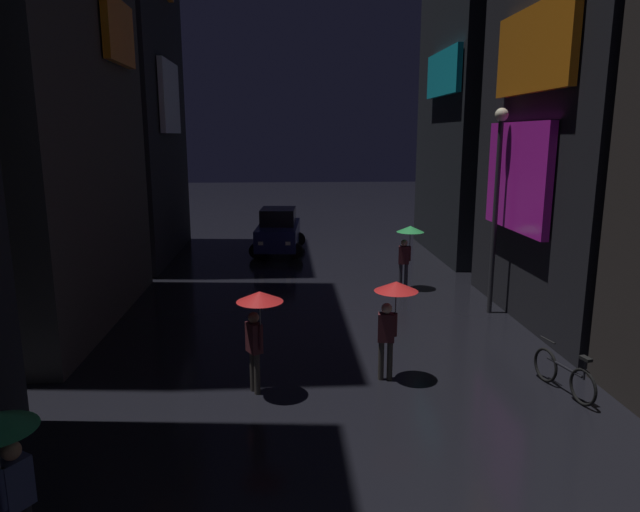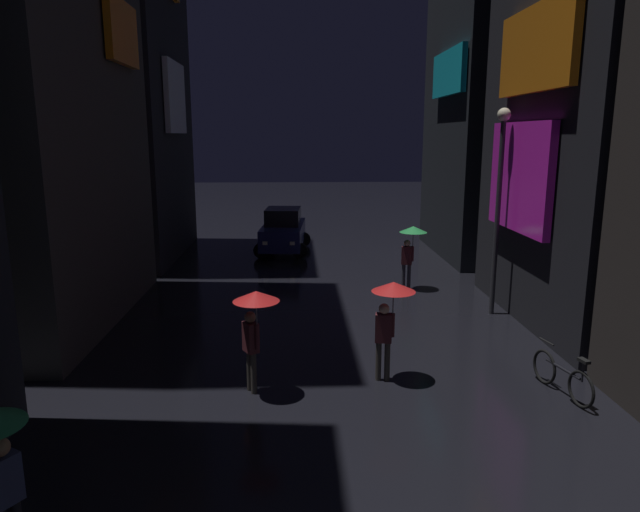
# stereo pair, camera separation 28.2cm
# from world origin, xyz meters

# --- Properties ---
(pedestrian_midstreet_left_red) EXTENTS (0.90, 0.90, 2.12)m
(pedestrian_midstreet_left_red) POSITION_xyz_m (1.31, 8.74, 1.67)
(pedestrian_midstreet_left_red) COLOR #38332D
(pedestrian_midstreet_left_red) RESTS_ON ground
(pedestrian_foreground_left_green) EXTENTS (0.90, 0.90, 2.12)m
(pedestrian_foreground_left_green) POSITION_xyz_m (3.17, 15.86, 1.67)
(pedestrian_foreground_left_green) COLOR #2D2D38
(pedestrian_foreground_left_green) RESTS_ON ground
(pedestrian_near_crossing_red) EXTENTS (0.90, 0.90, 2.12)m
(pedestrian_near_crossing_red) POSITION_xyz_m (-1.42, 8.22, 1.67)
(pedestrian_near_crossing_red) COLOR #38332D
(pedestrian_near_crossing_red) RESTS_ON ground
(bicycle_parked_at_storefront) EXTENTS (0.44, 1.79, 0.96)m
(bicycle_parked_at_storefront) POSITION_xyz_m (4.60, 7.89, 0.39)
(bicycle_parked_at_storefront) COLOR black
(bicycle_parked_at_storefront) RESTS_ON ground
(car_distant) EXTENTS (2.46, 4.25, 1.92)m
(car_distant) POSITION_xyz_m (-1.14, 22.27, 0.93)
(car_distant) COLOR navy
(car_distant) RESTS_ON ground
(streetlamp_right_far) EXTENTS (0.36, 0.36, 5.75)m
(streetlamp_right_far) POSITION_xyz_m (5.00, 13.13, 3.57)
(streetlamp_right_far) COLOR #2D2D33
(streetlamp_right_far) RESTS_ON ground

